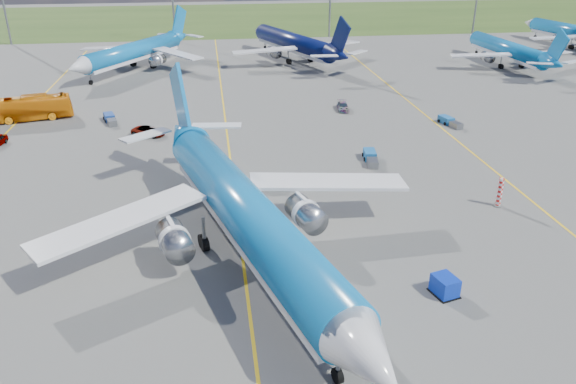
{
  "coord_description": "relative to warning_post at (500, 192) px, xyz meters",
  "views": [
    {
      "loc": [
        -1.83,
        -39.13,
        24.8
      ],
      "look_at": [
        4.42,
        5.58,
        4.0
      ],
      "focal_mm": 35.0,
      "sensor_mm": 36.0,
      "label": 1
    }
  ],
  "objects": [
    {
      "name": "ground",
      "position": [
        -26.0,
        -8.0,
        -1.5
      ],
      "size": [
        400.0,
        400.0,
        0.0
      ],
      "primitive_type": "plane",
      "color": "#525250",
      "rests_on": "ground"
    },
    {
      "name": "grass_strip",
      "position": [
        -26.0,
        142.0,
        -1.5
      ],
      "size": [
        400.0,
        80.0,
        0.01
      ],
      "primitive_type": "cube",
      "color": "#2D4719",
      "rests_on": "ground"
    },
    {
      "name": "taxiway_lines",
      "position": [
        -25.83,
        19.7,
        -1.49
      ],
      "size": [
        60.25,
        160.0,
        0.02
      ],
      "color": "yellow",
      "rests_on": "ground"
    },
    {
      "name": "warning_post",
      "position": [
        0.0,
        0.0,
        0.0
      ],
      "size": [
        0.5,
        0.5,
        3.0
      ],
      "primitive_type": "cylinder",
      "color": "red",
      "rests_on": "ground"
    },
    {
      "name": "bg_jet_nnw",
      "position": [
        -42.56,
        68.51,
        -1.5
      ],
      "size": [
        46.18,
        49.57,
        10.4
      ],
      "primitive_type": null,
      "rotation": [
        0.0,
        0.0,
        -0.53
      ],
      "color": "#0D6DB7",
      "rests_on": "ground"
    },
    {
      "name": "bg_jet_n",
      "position": [
        -9.84,
        73.22,
        -1.5
      ],
      "size": [
        44.34,
        50.29,
        10.97
      ],
      "primitive_type": null,
      "rotation": [
        0.0,
        0.0,
        3.49
      ],
      "color": "#071041",
      "rests_on": "ground"
    },
    {
      "name": "bg_jet_ne",
      "position": [
        32.75,
        61.93,
        -1.5
      ],
      "size": [
        29.52,
        37.87,
        9.61
      ],
      "primitive_type": null,
      "rotation": [
        0.0,
        0.0,
        3.18
      ],
      "color": "#0D6DB7",
      "rests_on": "ground"
    },
    {
      "name": "bg_jet_ene",
      "position": [
        59.08,
        79.97,
        -1.5
      ],
      "size": [
        34.95,
        42.13,
        9.84
      ],
      "primitive_type": null,
      "rotation": [
        0.0,
        0.0,
        3.32
      ],
      "color": "#0D6DB7",
      "rests_on": "ground"
    },
    {
      "name": "main_airliner",
      "position": [
        -25.56,
        -6.64,
        -1.5
      ],
      "size": [
        47.26,
        54.88,
        12.26
      ],
      "primitive_type": null,
      "rotation": [
        0.0,
        0.0,
        0.28
      ],
      "color": "#0D6DB7",
      "rests_on": "ground"
    },
    {
      "name": "uld_container",
      "position": [
        -11.24,
        -13.75,
        -0.75
      ],
      "size": [
        1.94,
        2.21,
        1.51
      ],
      "primitive_type": "cube",
      "rotation": [
        0.0,
        0.0,
        0.26
      ],
      "color": "#0C2CAE",
      "rests_on": "ground"
    },
    {
      "name": "apron_bus",
      "position": [
        -54.6,
        36.44,
        0.27
      ],
      "size": [
        13.05,
        5.65,
        3.54
      ],
      "primitive_type": "imported",
      "rotation": [
        0.0,
        0.0,
        1.79
      ],
      "color": "orange",
      "rests_on": "ground"
    },
    {
      "name": "service_car_b",
      "position": [
        -36.49,
        26.9,
        -0.86
      ],
      "size": [
        5.05,
        3.89,
        1.28
      ],
      "primitive_type": "imported",
      "rotation": [
        0.0,
        0.0,
        1.12
      ],
      "color": "#999999",
      "rests_on": "ground"
    },
    {
      "name": "service_car_c",
      "position": [
        -7.76,
        35.09,
        -0.91
      ],
      "size": [
        2.14,
        4.26,
        1.19
      ],
      "primitive_type": "imported",
      "rotation": [
        0.0,
        0.0,
        -0.12
      ],
      "color": "#999999",
      "rests_on": "ground"
    },
    {
      "name": "baggage_tug_w",
      "position": [
        -9.36,
        13.53,
        -1.01
      ],
      "size": [
        1.87,
        4.83,
        1.06
      ],
      "rotation": [
        0.0,
        0.0,
        -0.14
      ],
      "color": "#1A5FA1",
      "rests_on": "ground"
    },
    {
      "name": "baggage_tug_c",
      "position": [
        -42.52,
        33.73,
        -1.01
      ],
      "size": [
        2.53,
        4.79,
        1.04
      ],
      "rotation": [
        0.0,
        0.0,
        0.3
      ],
      "color": "navy",
      "rests_on": "ground"
    },
    {
      "name": "baggage_tug_e",
      "position": [
        5.61,
        25.69,
        -1.03
      ],
      "size": [
        2.21,
        4.64,
        1.01
      ],
      "rotation": [
        0.0,
        0.0,
        0.24
      ],
      "color": "#1A5DA1",
      "rests_on": "ground"
    }
  ]
}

